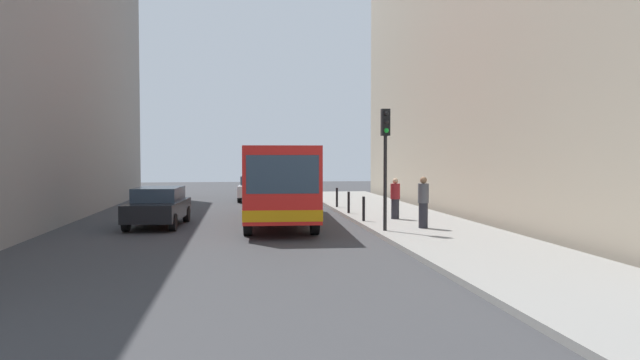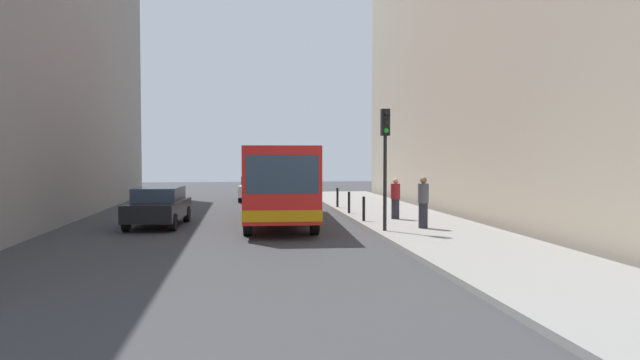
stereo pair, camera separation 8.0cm
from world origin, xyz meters
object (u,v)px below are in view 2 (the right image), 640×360
object	(u,v)px
pedestrian_near_signal	(423,202)
car_behind_bus	(256,187)
car_beside_bus	(159,206)
pedestrian_mid_sidewalk	(395,199)
bollard_near	(364,209)
bollard_mid	(349,202)
bollard_far	(337,197)
traffic_light	(385,146)
bus	(279,179)

from	to	relation	value
pedestrian_near_signal	car_behind_bus	bearing A→B (deg)	120.24
car_beside_bus	pedestrian_mid_sidewalk	bearing A→B (deg)	-176.35
bollard_near	bollard_mid	size ratio (longest dim) A/B	1.00
car_behind_bus	bollard_far	bearing A→B (deg)	123.79
car_behind_bus	bollard_mid	world-z (taller)	car_behind_bus
traffic_light	pedestrian_near_signal	size ratio (longest dim) A/B	2.27
car_beside_bus	bollard_mid	world-z (taller)	car_beside_bus
bus	pedestrian_mid_sidewalk	bearing A→B (deg)	170.84
car_beside_bus	traffic_light	distance (m)	8.98
bollard_mid	bollard_far	bearing A→B (deg)	90.00
bus	bollard_far	bearing A→B (deg)	-121.33
traffic_light	pedestrian_mid_sidewalk	world-z (taller)	traffic_light
bollard_far	pedestrian_mid_sidewalk	xyz separation A→B (m)	(1.41, -5.71, 0.34)
bus	bollard_far	size ratio (longest dim) A/B	11.70
car_beside_bus	pedestrian_mid_sidewalk	world-z (taller)	pedestrian_mid_sidewalk
traffic_light	bollard_far	bearing A→B (deg)	90.62
car_beside_bus	traffic_light	bearing A→B (deg)	159.41
bus	traffic_light	distance (m)	5.74
bus	car_behind_bus	distance (m)	11.59
bollard_near	pedestrian_mid_sidewalk	bearing A→B (deg)	22.52
car_behind_bus	bollard_near	size ratio (longest dim) A/B	4.76
bus	pedestrian_near_signal	distance (m)	6.28
bollard_near	pedestrian_near_signal	xyz separation A→B (m)	(1.60, -2.47, 0.43)
bus	bollard_near	bearing A→B (deg)	156.79
car_beside_bus	pedestrian_mid_sidewalk	xyz separation A→B (m)	(9.24, -0.02, 0.18)
bus	pedestrian_near_signal	bearing A→B (deg)	142.55
traffic_light	pedestrian_mid_sidewalk	bearing A→B (deg)	69.78
bollard_mid	traffic_light	bearing A→B (deg)	-89.07
bus	car_beside_bus	size ratio (longest dim) A/B	2.47
bollard_near	pedestrian_mid_sidewalk	xyz separation A→B (m)	(1.41, 0.59, 0.34)
pedestrian_mid_sidewalk	car_beside_bus	bearing A→B (deg)	-175.88
bollard_near	bollard_far	bearing A→B (deg)	90.00
traffic_light	pedestrian_mid_sidewalk	distance (m)	4.32
bollard_mid	pedestrian_near_signal	size ratio (longest dim) A/B	0.53
traffic_light	bollard_mid	distance (m)	6.58
traffic_light	bollard_mid	xyz separation A→B (m)	(-0.10, 6.13, -2.38)
car_behind_bus	traffic_light	bearing A→B (deg)	107.96
bus	bollard_mid	size ratio (longest dim) A/B	11.70
bollard_near	pedestrian_near_signal	world-z (taller)	pedestrian_near_signal
car_beside_bus	bollard_mid	xyz separation A→B (m)	(7.83, 2.54, -0.16)
bus	car_beside_bus	xyz separation A→B (m)	(-4.63, -0.93, -0.94)
bollard_mid	pedestrian_near_signal	bearing A→B (deg)	-74.16
pedestrian_mid_sidewalk	bollard_mid	bearing A→B (deg)	123.15
car_beside_bus	pedestrian_mid_sidewalk	distance (m)	9.24
bollard_near	bollard_far	xyz separation A→B (m)	(0.00, 6.30, 0.00)
pedestrian_mid_sidewalk	car_behind_bus	bearing A→B (deg)	117.15
bollard_mid	bollard_near	bearing A→B (deg)	-90.00
car_behind_bus	bollard_mid	size ratio (longest dim) A/B	4.76
bus	car_behind_bus	world-z (taller)	bus
bollard_far	pedestrian_mid_sidewalk	size ratio (longest dim) A/B	0.58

